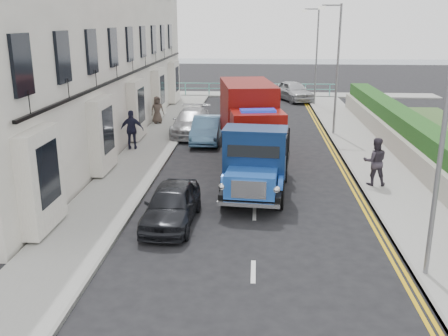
% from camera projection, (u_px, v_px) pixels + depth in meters
% --- Properties ---
extents(ground, '(120.00, 120.00, 0.00)m').
position_uv_depth(ground, '(254.00, 239.00, 14.68)').
color(ground, black).
rests_on(ground, ground).
extents(pavement_west, '(2.40, 38.00, 0.12)m').
position_uv_depth(pavement_west, '(146.00, 155.00, 23.60)').
color(pavement_west, gray).
rests_on(pavement_west, ground).
extents(pavement_east, '(2.60, 38.00, 0.12)m').
position_uv_depth(pavement_east, '(371.00, 158.00, 22.94)').
color(pavement_east, gray).
rests_on(pavement_east, ground).
extents(promenade, '(30.00, 2.50, 0.12)m').
position_uv_depth(promenade, '(257.00, 95.00, 42.39)').
color(promenade, gray).
rests_on(promenade, ground).
extents(sea_plane, '(120.00, 120.00, 0.00)m').
position_uv_depth(sea_plane, '(257.00, 64.00, 72.04)').
color(sea_plane, slate).
rests_on(sea_plane, ground).
extents(terrace_west, '(6.31, 30.20, 14.25)m').
position_uv_depth(terrace_west, '(74.00, 0.00, 25.66)').
color(terrace_west, white).
rests_on(terrace_west, ground).
extents(garden_east, '(1.45, 28.00, 1.75)m').
position_uv_depth(garden_east, '(415.00, 141.00, 22.57)').
color(garden_east, '#B2AD9E').
rests_on(garden_east, ground).
extents(seafront_railing, '(13.00, 0.08, 1.11)m').
position_uv_depth(seafront_railing, '(257.00, 90.00, 41.48)').
color(seafront_railing, '#59B2A5').
rests_on(seafront_railing, ground).
extents(lamp_near, '(1.23, 0.18, 7.00)m').
position_uv_depth(lamp_near, '(439.00, 120.00, 11.36)').
color(lamp_near, slate).
rests_on(lamp_near, ground).
extents(lamp_mid, '(1.23, 0.18, 7.00)m').
position_uv_depth(lamp_mid, '(335.00, 62.00, 26.66)').
color(lamp_mid, slate).
rests_on(lamp_mid, ground).
extents(lamp_far, '(1.23, 0.18, 7.00)m').
position_uv_depth(lamp_far, '(315.00, 51.00, 36.22)').
color(lamp_far, slate).
rests_on(lamp_far, ground).
extents(bedford_lorry, '(2.62, 5.62, 2.58)m').
position_uv_depth(bedford_lorry, '(255.00, 167.00, 17.69)').
color(bedford_lorry, black).
rests_on(bedford_lorry, ground).
extents(red_lorry, '(3.12, 6.73, 3.40)m').
position_uv_depth(red_lorry, '(249.00, 119.00, 23.00)').
color(red_lorry, black).
rests_on(red_lorry, ground).
extents(parked_car_front, '(1.63, 3.79, 1.27)m').
position_uv_depth(parked_car_front, '(172.00, 204.00, 15.62)').
color(parked_car_front, black).
rests_on(parked_car_front, ground).
extents(parked_car_mid, '(1.43, 4.02, 1.32)m').
position_uv_depth(parked_car_mid, '(206.00, 129.00, 26.13)').
color(parked_car_mid, teal).
rests_on(parked_car_mid, ground).
extents(parked_car_rear, '(1.99, 4.82, 1.39)m').
position_uv_depth(parked_car_rear, '(192.00, 122.00, 27.85)').
color(parked_car_rear, '#A6A7AB').
rests_on(parked_car_rear, ground).
extents(seafront_car_left, '(4.11, 5.90, 1.50)m').
position_uv_depth(seafront_car_left, '(249.00, 90.00, 39.89)').
color(seafront_car_left, black).
rests_on(seafront_car_left, ground).
extents(seafront_car_right, '(3.34, 4.89, 1.55)m').
position_uv_depth(seafront_car_right, '(293.00, 91.00, 39.37)').
color(seafront_car_right, '#B2B3B8').
rests_on(seafront_car_right, ground).
extents(pedestrian_east_far, '(0.93, 0.74, 1.84)m').
position_uv_depth(pedestrian_east_far, '(375.00, 161.00, 18.87)').
color(pedestrian_east_far, '#352E39').
rests_on(pedestrian_east_far, pavement_east).
extents(pedestrian_west_near, '(1.17, 0.63, 1.90)m').
position_uv_depth(pedestrian_west_near, '(132.00, 130.00, 24.12)').
color(pedestrian_west_near, '#1B1D32').
rests_on(pedestrian_west_near, pavement_west).
extents(pedestrian_west_far, '(0.95, 0.84, 1.64)m').
position_uv_depth(pedestrian_west_far, '(157.00, 110.00, 30.18)').
color(pedestrian_west_far, '#443831').
rests_on(pedestrian_west_far, pavement_west).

